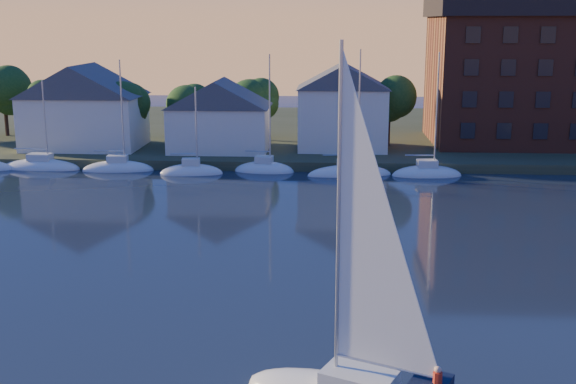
# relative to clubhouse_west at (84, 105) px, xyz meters

# --- Properties ---
(shoreline_land) EXTENTS (160.00, 50.00, 2.00)m
(shoreline_land) POSITION_rel_clubhouse_west_xyz_m (22.00, 17.00, -5.93)
(shoreline_land) COLOR #303821
(shoreline_land) RESTS_ON ground
(wooden_dock) EXTENTS (120.00, 3.00, 1.00)m
(wooden_dock) POSITION_rel_clubhouse_west_xyz_m (22.00, -6.00, -5.93)
(wooden_dock) COLOR brown
(wooden_dock) RESTS_ON ground
(clubhouse_west) EXTENTS (13.65, 9.45, 9.64)m
(clubhouse_west) POSITION_rel_clubhouse_west_xyz_m (0.00, 0.00, 0.00)
(clubhouse_west) COLOR white
(clubhouse_west) RESTS_ON shoreline_land
(clubhouse_centre) EXTENTS (11.55, 8.40, 8.08)m
(clubhouse_centre) POSITION_rel_clubhouse_west_xyz_m (16.00, -1.00, -0.80)
(clubhouse_centre) COLOR white
(clubhouse_centre) RESTS_ON shoreline_land
(clubhouse_east) EXTENTS (10.50, 8.40, 9.80)m
(clubhouse_east) POSITION_rel_clubhouse_west_xyz_m (30.00, 1.00, 0.07)
(clubhouse_east) COLOR white
(clubhouse_east) RESTS_ON shoreline_land
(condo_block) EXTENTS (31.00, 17.00, 17.40)m
(condo_block) POSITION_rel_clubhouse_west_xyz_m (56.00, 6.95, 3.86)
(condo_block) COLOR brown
(condo_block) RESTS_ON shoreline_land
(tree_line) EXTENTS (93.40, 5.40, 8.90)m
(tree_line) POSITION_rel_clubhouse_west_xyz_m (24.00, 5.00, 1.24)
(tree_line) COLOR #342018
(tree_line) RESTS_ON shoreline_land
(moored_fleet) EXTENTS (63.50, 2.40, 12.05)m
(moored_fleet) POSITION_rel_clubhouse_west_xyz_m (10.00, -9.00, -5.83)
(moored_fleet) COLOR silver
(moored_fleet) RESTS_ON ground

